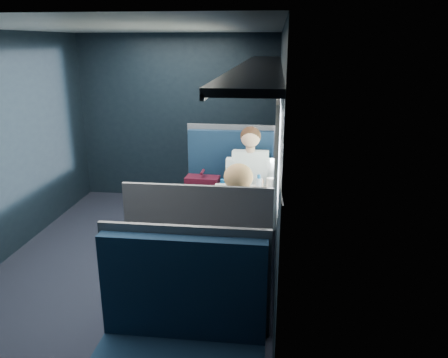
# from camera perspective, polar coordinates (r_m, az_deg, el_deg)

# --- Properties ---
(ground) EXTENTS (2.80, 4.20, 0.01)m
(ground) POSITION_cam_1_polar(r_m,az_deg,el_deg) (4.67, -11.24, -10.85)
(ground) COLOR black
(room_shell) EXTENTS (3.00, 4.40, 2.40)m
(room_shell) POSITION_cam_1_polar(r_m,az_deg,el_deg) (4.17, -12.14, 7.35)
(room_shell) COLOR black
(room_shell) RESTS_ON ground
(table) EXTENTS (0.62, 1.00, 0.74)m
(table) POSITION_cam_1_polar(r_m,az_deg,el_deg) (4.19, 1.80, -3.81)
(table) COLOR #54565E
(table) RESTS_ON ground
(seat_bay_near) EXTENTS (1.04, 0.62, 1.26)m
(seat_bay_near) POSITION_cam_1_polar(r_m,az_deg,el_deg) (5.10, 0.41, -2.68)
(seat_bay_near) COLOR #0C1F37
(seat_bay_near) RESTS_ON ground
(seat_bay_far) EXTENTS (1.04, 0.62, 1.26)m
(seat_bay_far) POSITION_cam_1_polar(r_m,az_deg,el_deg) (3.53, -2.55, -12.60)
(seat_bay_far) COLOR #0C1F37
(seat_bay_far) RESTS_ON ground
(seat_row_front) EXTENTS (1.04, 0.51, 1.16)m
(seat_row_front) POSITION_cam_1_polar(r_m,az_deg,el_deg) (5.98, 1.56, 0.23)
(seat_row_front) COLOR #0C1F37
(seat_row_front) RESTS_ON ground
(seat_row_back) EXTENTS (1.04, 0.51, 1.16)m
(seat_row_back) POSITION_cam_1_polar(r_m,az_deg,el_deg) (2.79, -5.82, -22.12)
(seat_row_back) COLOR #0C1F37
(seat_row_back) RESTS_ON ground
(man) EXTENTS (0.53, 0.56, 1.32)m
(man) POSITION_cam_1_polar(r_m,az_deg,el_deg) (4.82, 3.34, -0.22)
(man) COLOR black
(man) RESTS_ON ground
(woman) EXTENTS (0.53, 0.56, 1.32)m
(woman) POSITION_cam_1_polar(r_m,az_deg,el_deg) (3.51, 1.89, -7.05)
(woman) COLOR black
(woman) RESTS_ON ground
(papers) EXTENTS (0.67, 0.84, 0.01)m
(papers) POSITION_cam_1_polar(r_m,az_deg,el_deg) (4.23, 2.13, -2.46)
(papers) COLOR white
(papers) RESTS_ON table
(laptop) EXTENTS (0.29, 0.36, 0.25)m
(laptop) POSITION_cam_1_polar(r_m,az_deg,el_deg) (4.14, 6.27, -2.04)
(laptop) COLOR silver
(laptop) RESTS_ON table
(bottle_small) EXTENTS (0.06, 0.06, 0.21)m
(bottle_small) POSITION_cam_1_polar(r_m,az_deg,el_deg) (4.29, 4.55, -0.91)
(bottle_small) COLOR silver
(bottle_small) RESTS_ON table
(cup) EXTENTS (0.08, 0.08, 0.10)m
(cup) POSITION_cam_1_polar(r_m,az_deg,el_deg) (4.55, 6.05, -0.46)
(cup) COLOR white
(cup) RESTS_ON table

